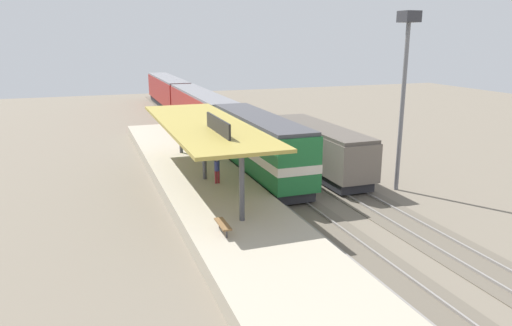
% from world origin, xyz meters
% --- Properties ---
extents(ground_plane, '(120.00, 120.00, 0.00)m').
position_xyz_m(ground_plane, '(2.00, 0.00, 0.00)').
color(ground_plane, '#706656').
extents(track_near, '(3.20, 110.00, 0.16)m').
position_xyz_m(track_near, '(0.00, 0.00, 0.03)').
color(track_near, '#5F5649').
rests_on(track_near, ground).
extents(track_far, '(3.20, 110.00, 0.16)m').
position_xyz_m(track_far, '(4.60, 0.00, 0.03)').
color(track_far, '#5F5649').
rests_on(track_far, ground).
extents(platform, '(6.00, 44.00, 0.90)m').
position_xyz_m(platform, '(-4.60, 0.00, 0.45)').
color(platform, '#A89E89').
rests_on(platform, ground).
extents(station_canopy, '(5.20, 18.00, 4.70)m').
position_xyz_m(station_canopy, '(-4.60, -0.09, 4.53)').
color(station_canopy, '#47474C').
rests_on(station_canopy, platform).
extents(platform_bench, '(0.44, 1.70, 0.50)m').
position_xyz_m(platform_bench, '(-6.00, -9.29, 1.34)').
color(platform_bench, '#333338').
rests_on(platform_bench, platform).
extents(locomotive, '(2.93, 14.43, 4.44)m').
position_xyz_m(locomotive, '(0.00, 2.03, 2.41)').
color(locomotive, '#28282D').
rests_on(locomotive, track_near).
extents(passenger_carriage_front, '(2.90, 20.00, 4.24)m').
position_xyz_m(passenger_carriage_front, '(0.00, 20.03, 2.31)').
color(passenger_carriage_front, '#28282D').
rests_on(passenger_carriage_front, track_near).
extents(passenger_carriage_rear, '(2.90, 20.00, 4.24)m').
position_xyz_m(passenger_carriage_rear, '(0.00, 40.83, 2.31)').
color(passenger_carriage_rear, '#28282D').
rests_on(passenger_carriage_rear, track_near).
extents(freight_car, '(2.80, 12.00, 3.54)m').
position_xyz_m(freight_car, '(4.60, 1.29, 1.97)').
color(freight_car, '#28282D').
rests_on(freight_car, track_far).
extents(light_mast, '(1.10, 1.10, 11.70)m').
position_xyz_m(light_mast, '(7.80, -3.96, 8.40)').
color(light_mast, slate).
rests_on(light_mast, ground).
extents(person_waiting, '(0.34, 0.34, 1.71)m').
position_xyz_m(person_waiting, '(-4.08, -1.25, 1.85)').
color(person_waiting, maroon).
rests_on(person_waiting, platform).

